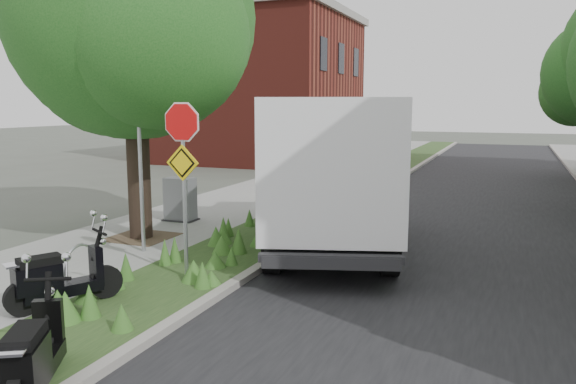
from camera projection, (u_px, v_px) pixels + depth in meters
name	position (u px, v px, depth m)	size (l,w,h in m)	color
ground	(242.00, 304.00, 8.98)	(120.00, 120.00, 0.00)	#4C5147
sidewalk_near	(261.00, 194.00, 19.70)	(3.50, 60.00, 0.12)	gray
verge	(336.00, 199.00, 18.69)	(2.00, 60.00, 0.12)	#25401B
kerb_near	(365.00, 200.00, 18.32)	(0.20, 60.00, 0.13)	#9E9991
road	(478.00, 210.00, 17.04)	(7.00, 60.00, 0.01)	black
street_tree_main	(132.00, 29.00, 12.36)	(6.21, 5.54, 7.66)	black
bare_post	(140.00, 156.00, 11.48)	(0.08, 0.08, 4.00)	#A5A8AD
bike_hoop	(80.00, 266.00, 9.35)	(0.06, 0.78, 0.77)	#A5A8AD
sign_assembly	(183.00, 154.00, 9.67)	(0.94, 0.08, 3.22)	#A5A8AD
brick_building	(265.00, 86.00, 31.99)	(9.40, 10.40, 8.30)	maroon
scooter_near	(32.00, 363.00, 5.80)	(0.99, 1.57, 0.83)	black
scooter_far	(52.00, 283.00, 8.38)	(0.98, 1.61, 0.84)	black
box_truck	(331.00, 168.00, 11.95)	(4.14, 6.62, 2.80)	#262628
utility_cabinet	(180.00, 200.00, 14.83)	(0.87, 0.59, 1.14)	#262628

